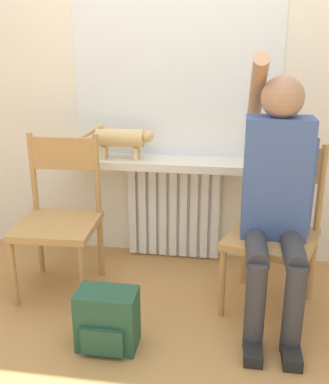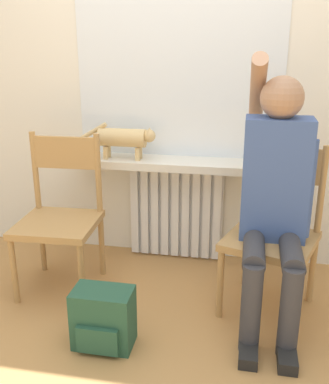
# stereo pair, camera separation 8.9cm
# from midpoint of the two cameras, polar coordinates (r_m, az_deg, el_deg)

# --- Properties ---
(ground_plane) EXTENTS (12.00, 12.00, 0.00)m
(ground_plane) POSITION_cam_midpoint_polar(r_m,az_deg,el_deg) (2.28, -4.21, -20.79)
(ground_plane) COLOR #B27F47
(wall_with_window) EXTENTS (7.00, 0.06, 2.70)m
(wall_with_window) POSITION_cam_midpoint_polar(r_m,az_deg,el_deg) (2.97, 0.64, 16.76)
(wall_with_window) COLOR white
(wall_with_window) RESTS_ON ground_plane
(radiator) EXTENTS (0.64, 0.08, 0.67)m
(radiator) POSITION_cam_midpoint_polar(r_m,az_deg,el_deg) (3.10, 0.37, -2.39)
(radiator) COLOR white
(radiator) RESTS_ON ground_plane
(windowsill) EXTENTS (1.38, 0.27, 0.05)m
(windowsill) POSITION_cam_midpoint_polar(r_m,az_deg,el_deg) (2.91, 0.14, 3.63)
(windowsill) COLOR silver
(windowsill) RESTS_ON radiator
(window_glass) EXTENTS (1.33, 0.01, 1.21)m
(window_glass) POSITION_cam_midpoint_polar(r_m,az_deg,el_deg) (2.94, 0.54, 16.24)
(window_glass) COLOR white
(window_glass) RESTS_ON windowsill
(chair_left) EXTENTS (0.47, 0.47, 0.93)m
(chair_left) POSITION_cam_midpoint_polar(r_m,az_deg,el_deg) (2.74, -14.14, -2.93)
(chair_left) COLOR #B2844C
(chair_left) RESTS_ON ground_plane
(chair_right) EXTENTS (0.57, 0.57, 0.93)m
(chair_right) POSITION_cam_midpoint_polar(r_m,az_deg,el_deg) (2.54, 12.78, -4.55)
(chair_right) COLOR #B2844C
(chair_right) RESTS_ON ground_plane
(person) EXTENTS (0.36, 0.96, 1.40)m
(person) POSITION_cam_midpoint_polar(r_m,az_deg,el_deg) (2.36, 13.02, 0.12)
(person) COLOR #333338
(person) RESTS_ON ground_plane
(cat) EXTENTS (0.52, 0.12, 0.23)m
(cat) POSITION_cam_midpoint_polar(r_m,az_deg,el_deg) (2.91, -6.28, 6.78)
(cat) COLOR #DBB77A
(cat) RESTS_ON windowsill
(backpack) EXTENTS (0.29, 0.21, 0.30)m
(backpack) POSITION_cam_midpoint_polar(r_m,az_deg,el_deg) (2.31, -8.43, -15.80)
(backpack) COLOR #234C38
(backpack) RESTS_ON ground_plane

